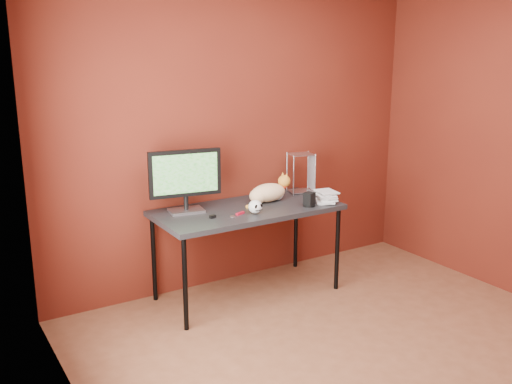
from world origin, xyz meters
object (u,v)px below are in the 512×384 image
monitor (185,178)px  cat (268,192)px  speaker (309,200)px  skull_mug (255,207)px  desk (247,214)px  book_stack (318,143)px

monitor → cat: size_ratio=1.18×
speaker → skull_mug: bearing=152.0°
desk → skull_mug: size_ratio=13.61×
desk → speaker: speaker is taller
cat → speaker: 0.36m
monitor → speaker: size_ratio=4.95×
desk → monitor: size_ratio=2.64×
desk → skull_mug: skull_mug is taller
desk → skull_mug: bearing=-100.3°
cat → speaker: bearing=-57.2°
monitor → book_stack: book_stack is taller
cat → speaker: (0.20, -0.30, -0.03)m
monitor → speaker: monitor is taller
cat → skull_mug: size_ratio=4.38×
monitor → cat: monitor is taller
desk → cat: cat is taller
book_stack → desk: bearing=166.0°
skull_mug → book_stack: (0.62, 0.03, 0.44)m
skull_mug → book_stack: bearing=0.9°
desk → book_stack: bearing=-14.0°
monitor → skull_mug: 0.59m
skull_mug → book_stack: book_stack is taller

